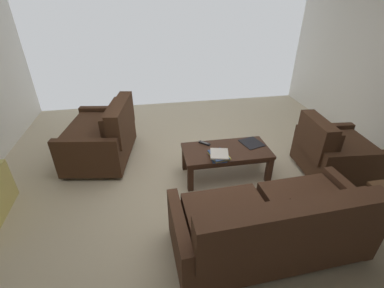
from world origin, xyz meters
TOP-DOWN VIEW (x-y plane):
  - ground_plane at (0.00, 0.00)m, footprint 5.66×5.87m
  - sofa_main at (-0.43, 1.13)m, footprint 1.81×0.87m
  - loveseat_near at (1.25, -0.86)m, footprint 1.01×1.27m
  - coffee_table at (-0.38, -0.13)m, footprint 1.12×0.55m
  - armchair_side at (-1.76, 0.08)m, footprint 0.91×0.91m
  - book_stack at (-0.22, 0.05)m, footprint 0.26×0.30m
  - tv_remote at (-0.13, -0.33)m, footprint 0.15×0.14m
  - loose_magazine at (-0.76, -0.23)m, footprint 0.32×0.34m

SIDE VIEW (x-z plane):
  - ground_plane at x=0.00m, z-range -0.01..0.00m
  - coffee_table at x=-0.38m, z-range 0.14..0.54m
  - armchair_side at x=-1.76m, z-range -0.07..0.76m
  - sofa_main at x=-0.43m, z-range -0.06..0.77m
  - loveseat_near at x=1.25m, z-range -0.07..0.81m
  - loose_magazine at x=-0.76m, z-range 0.40..0.41m
  - tv_remote at x=-0.13m, z-range 0.40..0.43m
  - book_stack at x=-0.22m, z-range 0.41..0.49m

